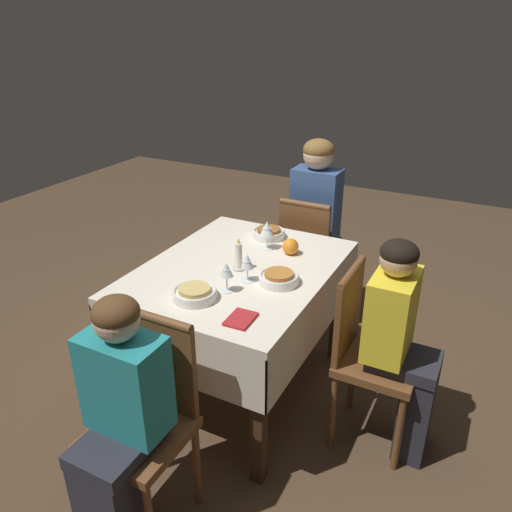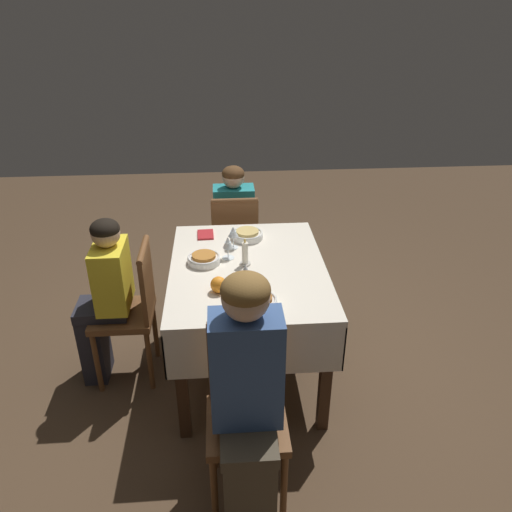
{
  "view_description": "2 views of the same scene",
  "coord_description": "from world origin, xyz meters",
  "px_view_note": "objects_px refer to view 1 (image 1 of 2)",
  "views": [
    {
      "loc": [
        -1.97,
        -1.12,
        1.89
      ],
      "look_at": [
        0.08,
        -0.06,
        0.8
      ],
      "focal_mm": 35.0,
      "sensor_mm": 36.0,
      "label": 1
    },
    {
      "loc": [
        2.52,
        -0.14,
        2.17
      ],
      "look_at": [
        0.04,
        0.04,
        0.85
      ],
      "focal_mm": 35.0,
      "sensor_mm": 36.0,
      "label": 2
    }
  ],
  "objects_px": {
    "chair_east": "(308,254)",
    "person_adult_denim": "(318,219)",
    "bowl_west": "(195,293)",
    "orange_fruit": "(290,246)",
    "chair_west": "(147,413)",
    "person_child_yellow": "(402,342)",
    "wine_glass_west": "(226,271)",
    "bowl_south": "(279,278)",
    "dining_table": "(239,286)",
    "napkin_red_folded": "(241,319)",
    "wine_glass_south": "(247,263)",
    "wine_glass_east": "(267,229)",
    "person_child_teal": "(118,422)",
    "bowl_east": "(269,233)",
    "chair_south": "(367,349)",
    "candle_centerpiece": "(239,258)"
  },
  "relations": [
    {
      "from": "chair_east",
      "to": "person_child_teal",
      "type": "xyz_separation_m",
      "value": [
        -1.81,
        0.01,
        0.08
      ]
    },
    {
      "from": "dining_table",
      "to": "person_adult_denim",
      "type": "bearing_deg",
      "value": -3.61
    },
    {
      "from": "wine_glass_east",
      "to": "chair_south",
      "type": "bearing_deg",
      "value": -113.86
    },
    {
      "from": "dining_table",
      "to": "candle_centerpiece",
      "type": "distance_m",
      "value": 0.18
    },
    {
      "from": "chair_south",
      "to": "candle_centerpiece",
      "type": "height_order",
      "value": "candle_centerpiece"
    },
    {
      "from": "wine_glass_south",
      "to": "dining_table",
      "type": "bearing_deg",
      "value": 45.35
    },
    {
      "from": "chair_east",
      "to": "person_child_teal",
      "type": "bearing_deg",
      "value": 89.61
    },
    {
      "from": "wine_glass_east",
      "to": "orange_fruit",
      "type": "distance_m",
      "value": 0.16
    },
    {
      "from": "chair_west",
      "to": "wine_glass_south",
      "type": "xyz_separation_m",
      "value": [
        0.72,
        -0.06,
        0.36
      ]
    },
    {
      "from": "bowl_east",
      "to": "dining_table",
      "type": "bearing_deg",
      "value": -175.69
    },
    {
      "from": "bowl_west",
      "to": "napkin_red_folded",
      "type": "xyz_separation_m",
      "value": [
        -0.06,
        -0.27,
        -0.02
      ]
    },
    {
      "from": "bowl_south",
      "to": "wine_glass_south",
      "type": "distance_m",
      "value": 0.17
    },
    {
      "from": "wine_glass_west",
      "to": "bowl_south",
      "type": "bearing_deg",
      "value": -44.49
    },
    {
      "from": "wine_glass_west",
      "to": "wine_glass_south",
      "type": "distance_m",
      "value": 0.14
    },
    {
      "from": "chair_south",
      "to": "orange_fruit",
      "type": "relative_size",
      "value": 10.31
    },
    {
      "from": "person_child_teal",
      "to": "bowl_west",
      "type": "xyz_separation_m",
      "value": [
        0.62,
        0.07,
        0.2
      ]
    },
    {
      "from": "orange_fruit",
      "to": "napkin_red_folded",
      "type": "xyz_separation_m",
      "value": [
        -0.7,
        -0.08,
        -0.04
      ]
    },
    {
      "from": "dining_table",
      "to": "candle_centerpiece",
      "type": "relative_size",
      "value": 7.01
    },
    {
      "from": "napkin_red_folded",
      "to": "bowl_west",
      "type": "bearing_deg",
      "value": 76.58
    },
    {
      "from": "chair_south",
      "to": "orange_fruit",
      "type": "xyz_separation_m",
      "value": [
        0.29,
        0.52,
        0.3
      ]
    },
    {
      "from": "person_child_yellow",
      "to": "bowl_west",
      "type": "distance_m",
      "value": 0.95
    },
    {
      "from": "chair_west",
      "to": "person_child_yellow",
      "type": "distance_m",
      "value": 1.14
    },
    {
      "from": "chair_west",
      "to": "wine_glass_south",
      "type": "bearing_deg",
      "value": 85.11
    },
    {
      "from": "dining_table",
      "to": "bowl_east",
      "type": "relative_size",
      "value": 6.34
    },
    {
      "from": "bowl_west",
      "to": "chair_east",
      "type": "bearing_deg",
      "value": -3.81
    },
    {
      "from": "chair_west",
      "to": "bowl_east",
      "type": "xyz_separation_m",
      "value": [
        1.25,
        0.08,
        0.29
      ]
    },
    {
      "from": "chair_east",
      "to": "person_adult_denim",
      "type": "bearing_deg",
      "value": -90.0
    },
    {
      "from": "bowl_west",
      "to": "orange_fruit",
      "type": "xyz_separation_m",
      "value": [
        0.63,
        -0.19,
        0.02
      ]
    },
    {
      "from": "dining_table",
      "to": "wine_glass_west",
      "type": "bearing_deg",
      "value": -162.83
    },
    {
      "from": "candle_centerpiece",
      "to": "chair_east",
      "type": "bearing_deg",
      "value": -3.1
    },
    {
      "from": "bowl_south",
      "to": "orange_fruit",
      "type": "bearing_deg",
      "value": 14.39
    },
    {
      "from": "chair_west",
      "to": "wine_glass_west",
      "type": "height_order",
      "value": "wine_glass_west"
    },
    {
      "from": "wine_glass_south",
      "to": "person_child_teal",
      "type": "bearing_deg",
      "value": 175.96
    },
    {
      "from": "chair_south",
      "to": "wine_glass_west",
      "type": "relative_size",
      "value": 6.21
    },
    {
      "from": "bowl_east",
      "to": "person_child_yellow",
      "type": "bearing_deg",
      "value": -116.56
    },
    {
      "from": "chair_south",
      "to": "orange_fruit",
      "type": "height_order",
      "value": "chair_south"
    },
    {
      "from": "bowl_south",
      "to": "napkin_red_folded",
      "type": "height_order",
      "value": "bowl_south"
    },
    {
      "from": "bowl_west",
      "to": "bowl_south",
      "type": "height_order",
      "value": "same"
    },
    {
      "from": "chair_east",
      "to": "wine_glass_south",
      "type": "distance_m",
      "value": 1.01
    },
    {
      "from": "dining_table",
      "to": "person_child_teal",
      "type": "bearing_deg",
      "value": -177.14
    },
    {
      "from": "wine_glass_west",
      "to": "bowl_south",
      "type": "height_order",
      "value": "wine_glass_west"
    },
    {
      "from": "person_child_teal",
      "to": "wine_glass_south",
      "type": "relative_size",
      "value": 7.62
    },
    {
      "from": "dining_table",
      "to": "chair_west",
      "type": "xyz_separation_m",
      "value": [
        -0.83,
        -0.05,
        -0.15
      ]
    },
    {
      "from": "person_child_teal",
      "to": "person_child_yellow",
      "type": "distance_m",
      "value": 1.25
    },
    {
      "from": "person_child_yellow",
      "to": "orange_fruit",
      "type": "height_order",
      "value": "person_child_yellow"
    },
    {
      "from": "person_adult_denim",
      "to": "bowl_west",
      "type": "bearing_deg",
      "value": 86.59
    },
    {
      "from": "chair_east",
      "to": "chair_west",
      "type": "distance_m",
      "value": 1.66
    },
    {
      "from": "person_child_teal",
      "to": "person_child_yellow",
      "type": "xyz_separation_m",
      "value": [
        0.96,
        -0.8,
        0.0
      ]
    },
    {
      "from": "chair_west",
      "to": "person_child_teal",
      "type": "xyz_separation_m",
      "value": [
        -0.15,
        -0.0,
        0.08
      ]
    },
    {
      "from": "person_adult_denim",
      "to": "wine_glass_east",
      "type": "xyz_separation_m",
      "value": [
        -0.7,
        0.03,
        0.17
      ]
    }
  ]
}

